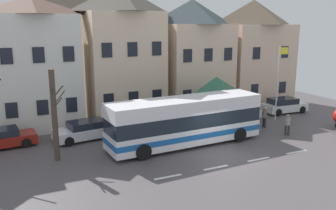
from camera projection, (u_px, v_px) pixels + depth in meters
ground_plane at (223, 155)px, 22.39m from camera, size 40.00×60.00×0.07m
townhouse_01 at (36, 63)px, 27.78m from camera, size 6.16×5.69×9.97m
townhouse_02 at (122, 53)px, 30.44m from camera, size 6.10×5.53×11.02m
townhouse_03 at (192, 55)px, 33.56m from camera, size 6.04×5.96×10.09m
townhouse_04 at (252, 52)px, 36.25m from camera, size 6.71×5.75×10.21m
hilltop_castle at (67, 21)px, 49.29m from camera, size 41.37×41.37×22.04m
transit_bus at (186, 122)px, 23.91m from camera, size 10.79×3.09×3.18m
bus_shelter at (216, 86)px, 28.51m from camera, size 3.60×3.60×3.87m
parked_car_00 at (284, 105)px, 32.86m from camera, size 4.12×2.06×1.35m
parked_car_02 at (235, 113)px, 30.35m from camera, size 4.12×2.06×1.27m
parked_car_03 at (85, 130)px, 25.29m from camera, size 4.36×2.39×1.31m
pedestrian_00 at (265, 116)px, 28.10m from camera, size 0.31×0.34×1.66m
pedestrian_01 at (288, 123)px, 26.13m from camera, size 0.36×0.36×1.57m
pedestrian_02 at (251, 115)px, 28.61m from camera, size 0.38×0.34×1.60m
public_bench at (211, 113)px, 30.89m from camera, size 1.66×0.48×0.87m
flagpole at (279, 78)px, 29.62m from camera, size 0.95×0.10×6.13m
bare_tree_00 at (54, 115)px, 20.96m from camera, size 1.03×1.69×5.44m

